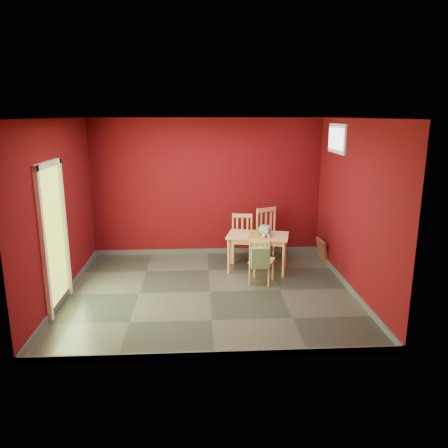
{
  "coord_description": "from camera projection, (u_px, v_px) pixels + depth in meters",
  "views": [
    {
      "loc": [
        -0.15,
        -6.51,
        2.75
      ],
      "look_at": [
        0.25,
        0.45,
        1.0
      ],
      "focal_mm": 35.0,
      "sensor_mm": 36.0,
      "label": 1
    }
  ],
  "objects": [
    {
      "name": "window",
      "position": [
        337.0,
        139.0,
        7.5
      ],
      "size": [
        0.05,
        0.9,
        0.5
      ],
      "color": "white",
      "rests_on": "room_shell"
    },
    {
      "name": "chair_far_left",
      "position": [
        242.0,
        237.0,
        8.38
      ],
      "size": [
        0.48,
        0.48,
        0.9
      ],
      "color": "tan",
      "rests_on": "ground"
    },
    {
      "name": "room_shell",
      "position": [
        210.0,
        289.0,
        6.96
      ],
      "size": [
        4.5,
        4.5,
        4.5
      ],
      "color": "#4D080C",
      "rests_on": "ground"
    },
    {
      "name": "ground",
      "position": [
        210.0,
        292.0,
        6.98
      ],
      "size": [
        4.5,
        4.5,
        0.0
      ],
      "primitive_type": "plane",
      "color": "#2D342D",
      "rests_on": "ground"
    },
    {
      "name": "tote_bag",
      "position": [
        260.0,
        258.0,
        7.01
      ],
      "size": [
        0.29,
        0.18,
        0.41
      ],
      "color": "#698E5B",
      "rests_on": "chair_near"
    },
    {
      "name": "picture_frame",
      "position": [
        322.0,
        251.0,
        8.36
      ],
      "size": [
        0.17,
        0.44,
        0.43
      ],
      "color": "brown",
      "rests_on": "ground"
    },
    {
      "name": "chair_near",
      "position": [
        261.0,
        260.0,
        7.23
      ],
      "size": [
        0.49,
        0.49,
        0.8
      ],
      "color": "tan",
      "rests_on": "ground"
    },
    {
      "name": "dining_table",
      "position": [
        258.0,
        239.0,
        7.81
      ],
      "size": [
        1.19,
        0.86,
        0.67
      ],
      "color": "tan",
      "rests_on": "ground"
    },
    {
      "name": "cat",
      "position": [
        265.0,
        228.0,
        7.76
      ],
      "size": [
        0.41,
        0.54,
        0.24
      ],
      "primitive_type": null,
      "rotation": [
        0.0,
        0.0,
        -0.37
      ],
      "color": "slate",
      "rests_on": "table_runner"
    },
    {
      "name": "table_runner",
      "position": [
        259.0,
        239.0,
        7.7
      ],
      "size": [
        0.42,
        0.66,
        0.31
      ],
      "color": "olive",
      "rests_on": "dining_table"
    },
    {
      "name": "chair_far_right",
      "position": [
        270.0,
        234.0,
        8.42
      ],
      "size": [
        0.62,
        0.62,
        1.0
      ],
      "color": "tan",
      "rests_on": "ground"
    },
    {
      "name": "doorway",
      "position": [
        53.0,
        232.0,
        6.19
      ],
      "size": [
        0.06,
        1.01,
        2.13
      ],
      "color": "#B7D838",
      "rests_on": "ground"
    },
    {
      "name": "outlet_plate",
      "position": [
        286.0,
        238.0,
        8.92
      ],
      "size": [
        0.08,
        0.02,
        0.12
      ],
      "primitive_type": "cube",
      "color": "silver",
      "rests_on": "room_shell"
    }
  ]
}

